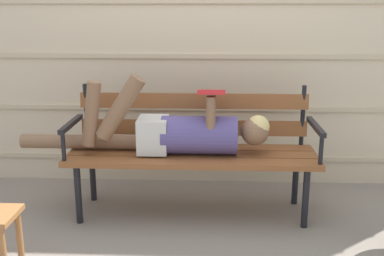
{
  "coord_description": "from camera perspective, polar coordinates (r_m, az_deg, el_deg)",
  "views": [
    {
      "loc": [
        0.13,
        -2.98,
        1.42
      ],
      "look_at": [
        0.0,
        0.06,
        0.62
      ],
      "focal_mm": 43.3,
      "sensor_mm": 36.0,
      "label": 1
    }
  ],
  "objects": [
    {
      "name": "house_siding",
      "position": [
        3.69,
        0.45,
        12.12
      ],
      "size": [
        4.58,
        0.08,
        2.51
      ],
      "color": "beige",
      "rests_on": "ground"
    },
    {
      "name": "park_bench",
      "position": [
        3.25,
        0.06,
        -2.01
      ],
      "size": [
        1.71,
        0.51,
        0.88
      ],
      "color": "brown",
      "rests_on": "ground"
    },
    {
      "name": "reclining_person",
      "position": [
        3.15,
        -1.88,
        -0.35
      ],
      "size": [
        1.73,
        0.26,
        0.56
      ],
      "color": "#514784"
    },
    {
      "name": "ground_plane",
      "position": [
        3.3,
        -0.04,
        -10.76
      ],
      "size": [
        12.0,
        12.0,
        0.0
      ],
      "primitive_type": "plane",
      "color": "gray"
    }
  ]
}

